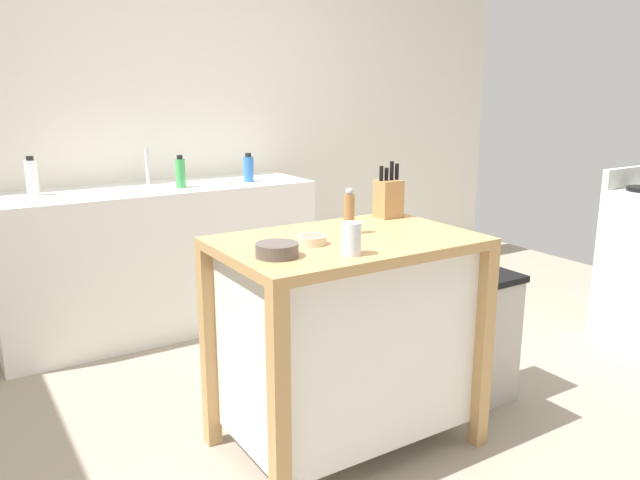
{
  "coord_description": "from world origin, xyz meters",
  "views": [
    {
      "loc": [
        -1.47,
        -2.02,
        1.47
      ],
      "look_at": [
        -0.11,
        0.14,
        0.85
      ],
      "focal_mm": 35.05,
      "sensor_mm": 36.0,
      "label": 1
    }
  ],
  "objects": [
    {
      "name": "ground_plane",
      "position": [
        0.0,
        0.0,
        0.0
      ],
      "size": [
        6.41,
        6.41,
        0.0
      ],
      "primitive_type": "plane",
      "color": "gray",
      "rests_on": "ground"
    },
    {
      "name": "wall_back",
      "position": [
        0.0,
        2.0,
        1.3
      ],
      "size": [
        5.41,
        0.1,
        2.6
      ],
      "primitive_type": "cube",
      "color": "silver",
      "rests_on": "ground"
    },
    {
      "name": "kitchen_island",
      "position": [
        -0.11,
        -0.06,
        0.5
      ],
      "size": [
        1.01,
        0.66,
        0.9
      ],
      "color": "tan",
      "rests_on": "ground"
    },
    {
      "name": "knife_block",
      "position": [
        0.27,
        0.17,
        0.99
      ],
      "size": [
        0.11,
        0.09,
        0.25
      ],
      "color": "#AD7F4C",
      "rests_on": "kitchen_island"
    },
    {
      "name": "bowl_ceramic_small",
      "position": [
        -0.48,
        -0.16,
        0.93
      ],
      "size": [
        0.15,
        0.15,
        0.05
      ],
      "color": "#564C47",
      "rests_on": "kitchen_island"
    },
    {
      "name": "bowl_ceramic_wide",
      "position": [
        -0.28,
        -0.07,
        0.92
      ],
      "size": [
        0.11,
        0.11,
        0.03
      ],
      "color": "beige",
      "rests_on": "kitchen_island"
    },
    {
      "name": "drinking_cup",
      "position": [
        -0.25,
        -0.28,
        0.96
      ],
      "size": [
        0.07,
        0.07,
        0.12
      ],
      "color": "silver",
      "rests_on": "kitchen_island"
    },
    {
      "name": "pepper_grinder",
      "position": [
        -0.07,
        -0.01,
        0.99
      ],
      "size": [
        0.04,
        0.04,
        0.19
      ],
      "color": "#9E7042",
      "rests_on": "kitchen_island"
    },
    {
      "name": "trash_bin",
      "position": [
        0.63,
        -0.07,
        0.32
      ],
      "size": [
        0.36,
        0.28,
        0.63
      ],
      "color": "#B7B2A8",
      "rests_on": "ground"
    },
    {
      "name": "sink_counter",
      "position": [
        -0.33,
        1.65,
        0.45
      ],
      "size": [
        1.88,
        0.6,
        0.89
      ],
      "color": "white",
      "rests_on": "ground"
    },
    {
      "name": "sink_faucet",
      "position": [
        -0.33,
        1.79,
        1.0
      ],
      "size": [
        0.02,
        0.02,
        0.22
      ],
      "color": "#B7BCC1",
      "rests_on": "sink_counter"
    },
    {
      "name": "bottle_dish_soap",
      "position": [
        -1.0,
        1.73,
        0.99
      ],
      "size": [
        0.07,
        0.07,
        0.22
      ],
      "color": "white",
      "rests_on": "sink_counter"
    },
    {
      "name": "bottle_spray_cleaner",
      "position": [
        0.24,
        1.56,
        0.97
      ],
      "size": [
        0.07,
        0.07,
        0.18
      ],
      "color": "blue",
      "rests_on": "sink_counter"
    },
    {
      "name": "bottle_hand_soap",
      "position": [
        -0.2,
        1.56,
        0.98
      ],
      "size": [
        0.06,
        0.06,
        0.19
      ],
      "color": "green",
      "rests_on": "sink_counter"
    }
  ]
}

